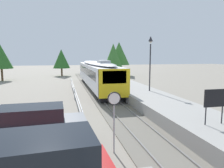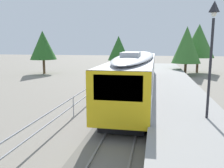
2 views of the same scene
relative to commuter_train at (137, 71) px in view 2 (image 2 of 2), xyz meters
name	(u,v)px [view 2 (image 2 of 2)]	position (x,y,z in m)	size (l,w,h in m)	color
ground_plane	(83,112)	(-3.00, -5.62, -2.15)	(160.00, 160.00, 0.00)	gray
track_rails	(129,114)	(0.00, -5.62, -2.11)	(3.20, 60.00, 0.14)	#6B665B
commuter_train	(137,71)	(0.00, 0.00, 0.00)	(2.82, 20.47, 3.74)	silver
station_platform	(183,110)	(3.25, -5.62, -1.70)	(3.90, 60.00, 0.90)	#999691
platform_lamp_mid_platform	(212,38)	(4.01, -8.38, 2.47)	(0.34, 0.34, 5.35)	#232328
tree_behind_carpark	(187,45)	(5.72, 14.52, 2.16)	(4.00, 4.00, 6.86)	brown
tree_behind_station_far	(43,45)	(-14.94, 12.74, 2.09)	(3.89, 3.89, 6.36)	brown
tree_distant_left	(199,41)	(7.94, 18.31, 2.74)	(4.75, 4.75, 7.43)	brown
tree_distant_centre	(119,48)	(-4.70, 19.70, 1.59)	(3.65, 3.65, 5.80)	brown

